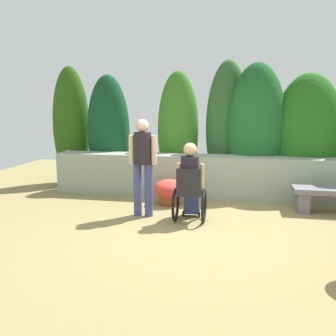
# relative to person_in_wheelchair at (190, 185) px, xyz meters

# --- Properties ---
(ground_plane) EXTENTS (12.72, 12.72, 0.00)m
(ground_plane) POSITION_rel_person_in_wheelchair_xyz_m (0.19, -0.42, -0.62)
(ground_plane) COLOR olive
(stone_retaining_wall) EXTENTS (6.66, 0.56, 0.89)m
(stone_retaining_wall) POSITION_rel_person_in_wheelchair_xyz_m (0.19, 1.66, -0.18)
(stone_retaining_wall) COLOR gray
(stone_retaining_wall) RESTS_ON ground
(hedge_backdrop) EXTENTS (7.79, 1.05, 2.92)m
(hedge_backdrop) POSITION_rel_person_in_wheelchair_xyz_m (0.64, 2.27, 0.76)
(hedge_backdrop) COLOR #285413
(hedge_backdrop) RESTS_ON ground
(person_in_wheelchair) EXTENTS (0.53, 0.66, 1.33)m
(person_in_wheelchair) POSITION_rel_person_in_wheelchair_xyz_m (0.00, 0.00, 0.00)
(person_in_wheelchair) COLOR black
(person_in_wheelchair) RESTS_ON ground
(person_standing_companion) EXTENTS (0.49, 0.30, 1.70)m
(person_standing_companion) POSITION_rel_person_in_wheelchair_xyz_m (-0.84, 0.12, 0.36)
(person_standing_companion) COLOR #3E427C
(person_standing_companion) RESTS_ON ground
(flower_pot_terracotta_by_wall) EXTENTS (0.60, 0.60, 0.50)m
(flower_pot_terracotta_by_wall) POSITION_rel_person_in_wheelchair_xyz_m (-0.52, 0.93, -0.35)
(flower_pot_terracotta_by_wall) COLOR brown
(flower_pot_terracotta_by_wall) RESTS_ON ground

